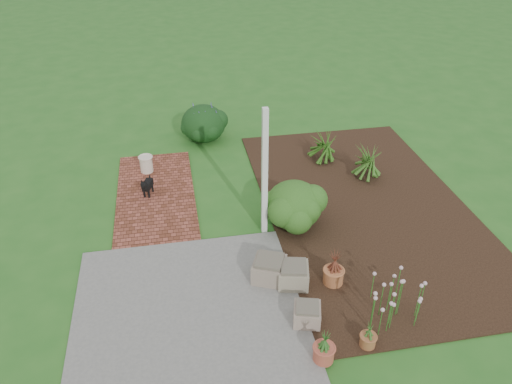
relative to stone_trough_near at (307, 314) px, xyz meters
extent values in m
plane|color=#25621F|center=(-0.48, 2.26, -0.17)|extent=(80.00, 80.00, 0.00)
cube|color=slate|center=(-1.73, 0.51, -0.15)|extent=(3.50, 3.50, 0.04)
cube|color=#5D2D1D|center=(-2.18, 4.01, -0.15)|extent=(1.60, 3.50, 0.04)
cube|color=black|center=(2.02, 2.76, -0.16)|extent=(4.00, 7.00, 0.03)
cube|color=white|center=(-0.18, 2.36, 1.08)|extent=(0.10, 0.10, 2.50)
cube|color=gray|center=(0.00, 0.00, 0.00)|extent=(0.49, 0.49, 0.26)
cube|color=gray|center=(0.00, 0.84, 0.03)|extent=(0.58, 0.58, 0.32)
cube|color=gray|center=(-0.36, 1.04, 0.04)|extent=(0.67, 0.67, 0.34)
cube|color=black|center=(-2.32, 4.01, 0.10)|extent=(0.24, 0.35, 0.14)
cylinder|color=black|center=(-2.40, 3.91, -0.05)|extent=(0.04, 0.04, 0.16)
cylinder|color=black|center=(-2.31, 3.88, -0.05)|extent=(0.04, 0.04, 0.16)
cylinder|color=black|center=(-2.33, 4.13, -0.05)|extent=(0.04, 0.04, 0.16)
cylinder|color=black|center=(-2.23, 4.10, -0.05)|extent=(0.04, 0.04, 0.16)
sphere|color=black|center=(-2.38, 3.82, 0.22)|extent=(0.14, 0.14, 0.14)
cone|color=black|center=(-2.26, 4.17, 0.20)|extent=(0.08, 0.11, 0.12)
cylinder|color=beige|center=(-2.35, 4.99, 0.05)|extent=(0.37, 0.37, 0.37)
ellipsoid|color=#103B12|center=(0.41, 2.46, 0.31)|extent=(1.32, 1.32, 0.91)
cylinder|color=#A96339|center=(0.65, 0.75, -0.01)|extent=(0.35, 0.35, 0.27)
cylinder|color=#935631|center=(0.73, -0.59, -0.05)|extent=(0.26, 0.26, 0.19)
cylinder|color=#AA4E39|center=(0.04, -0.72, -0.02)|extent=(0.35, 0.35, 0.25)
ellipsoid|color=black|center=(-0.92, 6.44, 0.30)|extent=(1.45, 1.45, 0.94)
camera|label=1|loc=(-1.71, -5.05, 5.53)|focal=35.00mm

